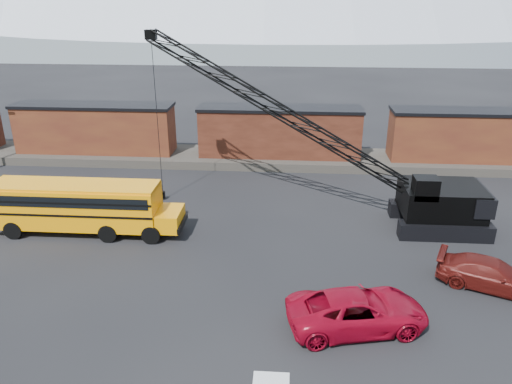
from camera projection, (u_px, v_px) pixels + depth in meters
ground at (264, 317)px, 22.87m from camera, size 160.00×160.00×0.00m
gravel_berm at (279, 159)px, 43.05m from camera, size 120.00×5.00×0.70m
boxcar_west_near at (95, 128)px, 43.23m from camera, size 13.70×3.10×4.17m
boxcar_mid at (280, 132)px, 42.14m from camera, size 13.70×3.10×4.17m
boxcar_east_near at (474, 135)px, 41.05m from camera, size 13.70×3.10×4.17m
snow_patch at (271, 380)px, 19.14m from camera, size 1.40×0.90×0.02m
school_bus at (82, 205)px, 30.17m from camera, size 11.65×2.65×3.19m
red_pickup at (357, 310)px, 21.87m from camera, size 6.65×4.11×1.72m
maroon_suv at (491, 274)px, 24.86m from camera, size 5.55×3.92×1.49m
crawler_crane at (289, 117)px, 31.11m from camera, size 21.60×5.73×11.79m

